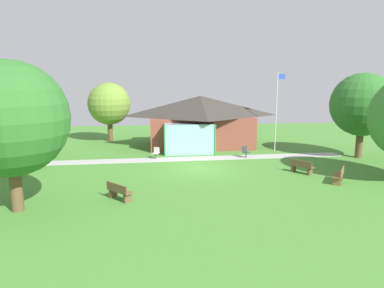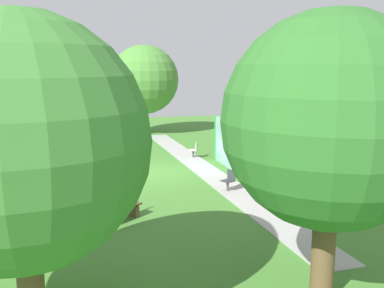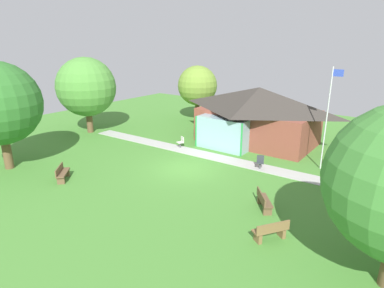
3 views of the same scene
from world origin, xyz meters
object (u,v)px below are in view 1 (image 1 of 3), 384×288
object	(u,v)px
pavilion	(200,120)
patio_chair_west	(156,153)
bench_front_left	(119,192)
bench_lawn_far_right	(339,176)
bench_mid_right	(301,167)
tree_west_hedge	(13,107)
tree_east_hedge	(363,105)
patio_chair_lawn_spare	(246,152)
tree_lawn_corner	(10,119)
flagpole	(277,108)
tree_behind_pavilion_left	(109,104)

from	to	relation	value
pavilion	patio_chair_west	xyz separation A→B (m)	(-3.81, -4.62, -1.84)
bench_front_left	bench_lawn_far_right	bearing A→B (deg)	54.27
patio_chair_west	bench_mid_right	bearing A→B (deg)	177.74
bench_mid_right	tree_west_hedge	distance (m)	18.74
pavilion	tree_west_hedge	xyz separation A→B (m)	(-12.95, -5.89, 1.68)
tree_east_hedge	patio_chair_lawn_spare	bearing A→B (deg)	174.57
tree_lawn_corner	tree_west_hedge	distance (m)	8.83
pavilion	flagpole	distance (m)	6.49
bench_front_left	patio_chair_west	bearing A→B (deg)	124.80
bench_front_left	tree_lawn_corner	xyz separation A→B (m)	(-4.36, -0.94, 3.70)
tree_lawn_corner	tree_west_hedge	size ratio (longest dim) A/B	1.03
tree_behind_pavilion_left	bench_mid_right	bearing A→B (deg)	-44.47
bench_front_left	tree_behind_pavilion_left	xyz separation A→B (m)	(-2.31, 16.57, 3.07)
patio_chair_west	tree_behind_pavilion_left	xyz separation A→B (m)	(-4.15, 7.91, 3.05)
tree_lawn_corner	patio_chair_lawn_spare	bearing A→B (deg)	35.96
bench_mid_right	tree_behind_pavilion_left	world-z (taller)	tree_behind_pavilion_left
bench_mid_right	tree_east_hedge	world-z (taller)	tree_east_hedge
patio_chair_west	tree_lawn_corner	xyz separation A→B (m)	(-6.20, -9.60, 3.69)
bench_front_left	tree_behind_pavilion_left	world-z (taller)	tree_behind_pavilion_left
patio_chair_west	tree_east_hedge	distance (m)	15.36
bench_front_left	tree_lawn_corner	bearing A→B (deg)	-121.11
bench_lawn_far_right	tree_east_hedge	xyz separation A→B (m)	(4.71, 5.95, 3.51)
bench_lawn_far_right	tree_behind_pavilion_left	distance (m)	20.98
pavilion	tree_west_hedge	world-z (taller)	tree_west_hedge
bench_lawn_far_right	tree_behind_pavilion_left	size ratio (longest dim) A/B	0.28
flagpole	tree_lawn_corner	world-z (taller)	tree_lawn_corner
tree_lawn_corner	tree_behind_pavilion_left	bearing A→B (deg)	83.34
tree_behind_pavilion_left	tree_west_hedge	bearing A→B (deg)	-118.49
bench_front_left	tree_behind_pavilion_left	distance (m)	17.01
tree_lawn_corner	tree_east_hedge	world-z (taller)	tree_lawn_corner
flagpole	tree_east_hedge	xyz separation A→B (m)	(5.27, -3.14, 0.47)
tree_lawn_corner	tree_behind_pavilion_left	size ratio (longest dim) A/B	1.22
patio_chair_lawn_spare	tree_west_hedge	xyz separation A→B (m)	(-15.72, -0.95, 3.52)
flagpole	tree_west_hedge	world-z (taller)	tree_west_hedge
bench_lawn_far_right	patio_chair_west	xyz separation A→B (m)	(-10.21, 7.08, 0.01)
tree_west_hedge	tree_lawn_corner	bearing A→B (deg)	-70.55
bench_front_left	tree_east_hedge	bearing A→B (deg)	71.01
patio_chair_west	tree_behind_pavilion_left	world-z (taller)	tree_behind_pavilion_left
tree_west_hedge	flagpole	bearing A→B (deg)	9.95
tree_lawn_corner	tree_behind_pavilion_left	xyz separation A→B (m)	(2.05, 17.51, -0.63)
patio_chair_west	patio_chair_lawn_spare	bearing A→B (deg)	-156.28
flagpole	tree_behind_pavilion_left	bearing A→B (deg)	156.87
bench_lawn_far_right	tree_west_hedge	size ratio (longest dim) A/B	0.23
tree_behind_pavilion_left	tree_west_hedge	size ratio (longest dim) A/B	0.84
bench_front_left	tree_west_hedge	size ratio (longest dim) A/B	0.22
bench_mid_right	patio_chair_west	size ratio (longest dim) A/B	1.68
bench_lawn_far_right	pavilion	bearing A→B (deg)	62.56
flagpole	bench_front_left	bearing A→B (deg)	-137.06
tree_lawn_corner	tree_east_hedge	size ratio (longest dim) A/B	1.07
tree_lawn_corner	tree_west_hedge	world-z (taller)	tree_lawn_corner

